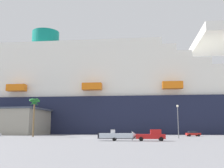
{
  "coord_description": "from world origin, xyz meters",
  "views": [
    {
      "loc": [
        12.93,
        -69.22,
        2.33
      ],
      "look_at": [
        3.93,
        26.75,
        18.13
      ],
      "focal_mm": 43.77,
      "sensor_mm": 36.0,
      "label": 1
    }
  ],
  "objects_px": {
    "cruise_ship": "(98,99)",
    "pickup_truck": "(152,135)",
    "palm_tree": "(34,105)",
    "parked_car_red_hatchback": "(193,134)",
    "street_lamp": "(178,116)",
    "small_boat_on_trailer": "(120,136)"
  },
  "relations": [
    {
      "from": "street_lamp",
      "to": "small_boat_on_trailer",
      "type": "bearing_deg",
      "value": -131.96
    },
    {
      "from": "palm_tree",
      "to": "cruise_ship",
      "type": "bearing_deg",
      "value": 77.54
    },
    {
      "from": "cruise_ship",
      "to": "parked_car_red_hatchback",
      "type": "bearing_deg",
      "value": -50.09
    },
    {
      "from": "small_boat_on_trailer",
      "to": "parked_car_red_hatchback",
      "type": "xyz_separation_m",
      "value": [
        20.17,
        32.38,
        -0.13
      ]
    },
    {
      "from": "pickup_truck",
      "to": "street_lamp",
      "type": "distance_m",
      "value": 17.04
    },
    {
      "from": "palm_tree",
      "to": "parked_car_red_hatchback",
      "type": "xyz_separation_m",
      "value": [
        46.8,
        8.47,
        -8.35
      ]
    },
    {
      "from": "cruise_ship",
      "to": "palm_tree",
      "type": "bearing_deg",
      "value": -102.46
    },
    {
      "from": "small_boat_on_trailer",
      "to": "street_lamp",
      "type": "xyz_separation_m",
      "value": [
        13.36,
        14.86,
        4.31
      ]
    },
    {
      "from": "cruise_ship",
      "to": "pickup_truck",
      "type": "distance_m",
      "value": 79.37
    },
    {
      "from": "cruise_ship",
      "to": "street_lamp",
      "type": "bearing_deg",
      "value": -64.41
    },
    {
      "from": "pickup_truck",
      "to": "parked_car_red_hatchback",
      "type": "relative_size",
      "value": 1.27
    },
    {
      "from": "cruise_ship",
      "to": "pickup_truck",
      "type": "height_order",
      "value": "cruise_ship"
    },
    {
      "from": "small_boat_on_trailer",
      "to": "palm_tree",
      "type": "bearing_deg",
      "value": 138.09
    },
    {
      "from": "street_lamp",
      "to": "parked_car_red_hatchback",
      "type": "xyz_separation_m",
      "value": [
        6.8,
        17.52,
        -4.44
      ]
    },
    {
      "from": "cruise_ship",
      "to": "small_boat_on_trailer",
      "type": "height_order",
      "value": "cruise_ship"
    },
    {
      "from": "cruise_ship",
      "to": "pickup_truck",
      "type": "bearing_deg",
      "value": -73.94
    },
    {
      "from": "pickup_truck",
      "to": "small_boat_on_trailer",
      "type": "bearing_deg",
      "value": -179.92
    },
    {
      "from": "parked_car_red_hatchback",
      "to": "cruise_ship",
      "type": "bearing_deg",
      "value": 129.91
    },
    {
      "from": "cruise_ship",
      "to": "street_lamp",
      "type": "xyz_separation_m",
      "value": [
        28.74,
        -60.01,
        -10.96
      ]
    },
    {
      "from": "parked_car_red_hatchback",
      "to": "street_lamp",
      "type": "bearing_deg",
      "value": -111.22
    },
    {
      "from": "parked_car_red_hatchback",
      "to": "pickup_truck",
      "type": "bearing_deg",
      "value": -113.38
    },
    {
      "from": "pickup_truck",
      "to": "small_boat_on_trailer",
      "type": "xyz_separation_m",
      "value": [
        -6.17,
        -0.01,
        -0.09
      ]
    }
  ]
}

